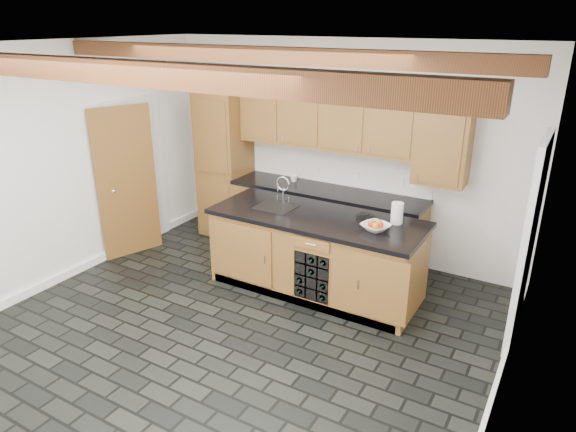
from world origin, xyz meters
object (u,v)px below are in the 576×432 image
at_px(island, 316,254).
at_px(fruit_bowl, 376,227).
at_px(paper_towel, 397,213).
at_px(kitchen_scale, 364,216).

bearing_deg(island, fruit_bowl, -4.11).
xyz_separation_m(island, paper_towel, (0.85, 0.25, 0.58)).
bearing_deg(paper_towel, fruit_bowl, -112.37).
bearing_deg(paper_towel, island, -163.52).
bearing_deg(island, kitchen_scale, 25.14).
height_order(fruit_bowl, paper_towel, paper_towel).
xyz_separation_m(kitchen_scale, paper_towel, (0.36, 0.02, 0.09)).
height_order(island, kitchen_scale, kitchen_scale).
bearing_deg(fruit_bowl, island, 175.89).
distance_m(island, kitchen_scale, 0.72).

